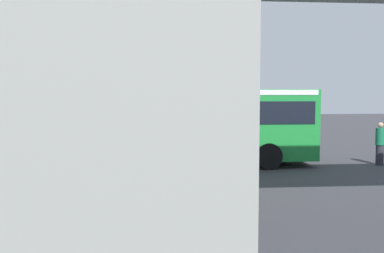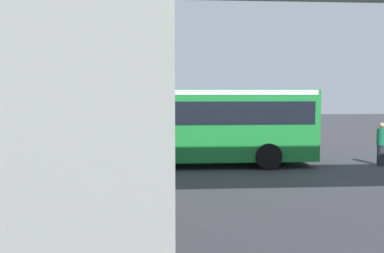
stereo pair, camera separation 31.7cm
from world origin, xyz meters
name	(u,v)px [view 1 (the left image)]	position (x,y,z in m)	size (l,w,h in m)	color
ground	(177,163)	(0.00, 0.00, 0.00)	(80.00, 80.00, 0.00)	#38383D
city_bus	(174,120)	(0.18, 0.51, 1.88)	(11.54, 2.85, 3.15)	#1E8C38
pedestrian	(380,144)	(-8.38, 1.22, 0.89)	(0.38, 0.38, 1.79)	#2D2D38
lane_dash_leftmost	(255,154)	(-4.00, -2.65, 0.00)	(2.00, 0.20, 0.01)	silver
lane_dash_left	(174,155)	(0.00, -2.65, 0.00)	(2.00, 0.20, 0.01)	silver
lane_dash_centre	(90,156)	(4.00, -2.65, 0.00)	(2.00, 0.20, 0.01)	silver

